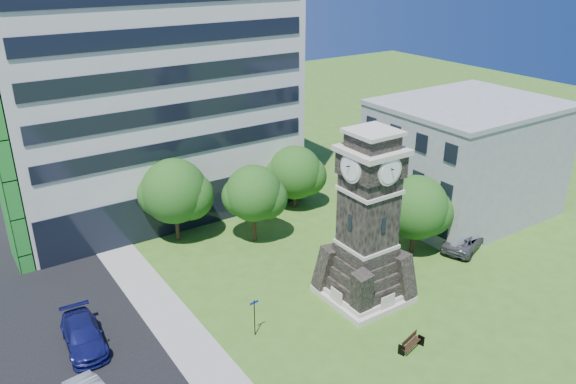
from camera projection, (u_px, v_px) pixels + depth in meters
ground at (348, 324)px, 36.72m from camera, size 160.00×160.00×0.00m
sidewalk at (182, 335)px, 35.66m from camera, size 3.00×70.00×0.06m
clock_tower at (367, 229)px, 37.70m from camera, size 5.40×5.40×12.22m
office_tall at (139, 54)px, 49.20m from camera, size 26.20×15.11×28.60m
office_low at (464, 158)px, 51.01m from camera, size 15.20×12.20×10.40m
car_street_north at (83, 335)px, 34.42m from camera, size 2.59×5.53×1.56m
car_east_lot at (465, 240)px, 45.90m from camera, size 5.69×4.06×1.44m
park_bench at (411, 343)px, 34.22m from camera, size 1.77×0.47×0.92m
street_sign at (254, 314)px, 35.07m from camera, size 0.62×0.06×2.60m
tree_nw at (175, 193)px, 45.87m from camera, size 5.94×5.40×7.18m
tree_nc at (254, 195)px, 45.73m from camera, size 5.14×4.67×6.71m
tree_ne at (295, 174)px, 52.33m from camera, size 5.54×5.03×6.06m
tree_east at (416, 209)px, 44.16m from camera, size 5.64×5.13×6.54m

